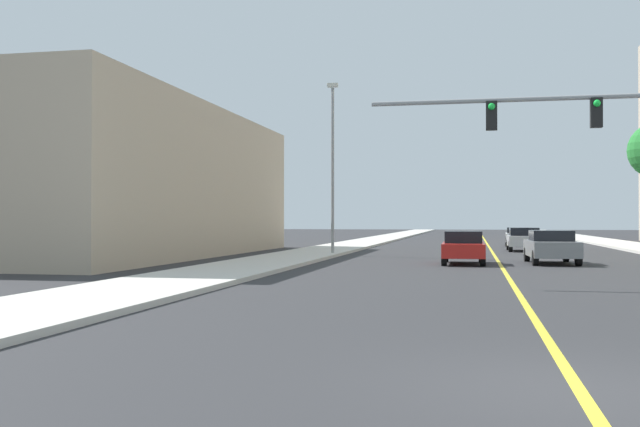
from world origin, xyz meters
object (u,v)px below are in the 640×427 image
object	(u,v)px
street_lamp	(333,160)
car_silver	(524,239)
car_white	(519,236)
car_red	(463,247)
car_gray	(551,246)

from	to	relation	value
street_lamp	car_silver	size ratio (longest dim) A/B	2.20
car_silver	car_white	size ratio (longest dim) A/B	0.88
car_red	car_silver	bearing A→B (deg)	75.62
car_gray	car_white	distance (m)	22.31
car_red	street_lamp	bearing A→B (deg)	137.73
car_white	car_red	bearing A→B (deg)	-96.59
car_gray	car_white	xyz separation A→B (m)	(-0.01, 22.31, -0.04)
car_gray	car_red	world-z (taller)	car_gray
car_gray	street_lamp	bearing A→B (deg)	152.05
car_silver	street_lamp	bearing A→B (deg)	-142.50
car_white	car_red	size ratio (longest dim) A/B	1.18
car_red	car_white	bearing A→B (deg)	80.45
street_lamp	car_white	xyz separation A→B (m)	(10.54, 17.20, -4.36)
car_white	car_gray	bearing A→B (deg)	-87.59
car_gray	car_white	bearing A→B (deg)	87.92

